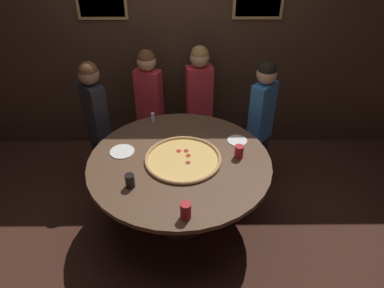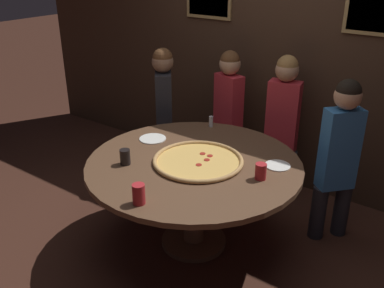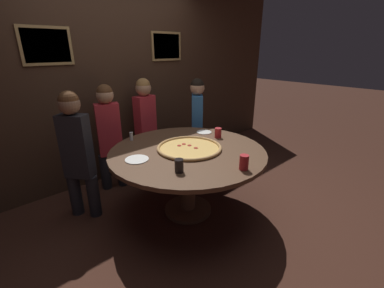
% 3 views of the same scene
% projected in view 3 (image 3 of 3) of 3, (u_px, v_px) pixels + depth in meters
% --- Properties ---
extents(ground_plane, '(24.00, 24.00, 0.00)m').
position_uv_depth(ground_plane, '(188.00, 210.00, 2.92)').
color(ground_plane, '#422319').
extents(back_wall, '(6.40, 0.08, 2.60)m').
position_uv_depth(back_wall, '(118.00, 82.00, 3.43)').
color(back_wall, '#3D281C').
rests_on(back_wall, ground_plane).
extents(dining_table, '(1.61, 1.61, 0.74)m').
position_uv_depth(dining_table, '(188.00, 161.00, 2.70)').
color(dining_table, brown).
rests_on(dining_table, ground_plane).
extents(giant_pizza, '(0.68, 0.68, 0.03)m').
position_uv_depth(giant_pizza, '(189.00, 148.00, 2.68)').
color(giant_pizza, '#EAB75B').
rests_on(giant_pizza, dining_table).
extents(drink_cup_near_left, '(0.08, 0.08, 0.11)m').
position_uv_depth(drink_cup_near_left, '(218.00, 133.00, 3.00)').
color(drink_cup_near_left, '#B22328').
rests_on(drink_cup_near_left, dining_table).
extents(drink_cup_beside_pizza, '(0.08, 0.08, 0.13)m').
position_uv_depth(drink_cup_beside_pizza, '(244.00, 162.00, 2.21)').
color(drink_cup_beside_pizza, '#B22328').
rests_on(drink_cup_beside_pizza, dining_table).
extents(drink_cup_far_left, '(0.08, 0.08, 0.12)m').
position_uv_depth(drink_cup_far_left, '(179.00, 166.00, 2.16)').
color(drink_cup_far_left, black).
rests_on(drink_cup_far_left, dining_table).
extents(white_plate_near_front, '(0.19, 0.19, 0.01)m').
position_uv_depth(white_plate_near_front, '(204.00, 132.00, 3.20)').
color(white_plate_near_front, white).
rests_on(white_plate_near_front, dining_table).
extents(white_plate_left_side, '(0.22, 0.22, 0.01)m').
position_uv_depth(white_plate_left_side, '(137.00, 159.00, 2.42)').
color(white_plate_left_side, white).
rests_on(white_plate_left_side, dining_table).
extents(condiment_shaker, '(0.04, 0.04, 0.10)m').
position_uv_depth(condiment_shaker, '(131.00, 136.00, 2.91)').
color(condiment_shaker, silver).
rests_on(condiment_shaker, dining_table).
extents(diner_centre_back, '(0.35, 0.20, 1.36)m').
position_uv_depth(diner_centre_back, '(146.00, 122.00, 3.53)').
color(diner_centre_back, '#232328').
rests_on(diner_centre_back, ground_plane).
extents(diner_far_right, '(0.31, 0.34, 1.36)m').
position_uv_depth(diner_far_right, '(77.00, 149.00, 2.59)').
color(diner_far_right, '#232328').
rests_on(diner_far_right, ground_plane).
extents(diner_far_left, '(0.35, 0.23, 1.34)m').
position_uv_depth(diner_far_left, '(109.00, 132.00, 3.16)').
color(diner_far_left, '#232328').
rests_on(diner_far_left, ground_plane).
extents(diner_side_right, '(0.31, 0.33, 1.34)m').
position_uv_depth(diner_side_right, '(197.00, 120.00, 3.69)').
color(diner_side_right, '#232328').
rests_on(diner_side_right, ground_plane).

